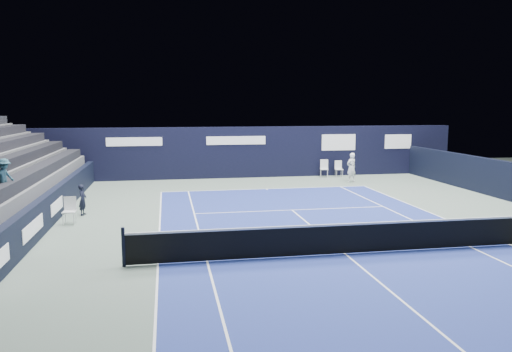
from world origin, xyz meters
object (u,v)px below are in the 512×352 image
Objects in this scene: folding_chair_back_b at (339,167)px; tennis_net at (346,238)px; line_judge_chair at (70,208)px; tennis_player at (351,167)px; folding_chair_back_a at (324,167)px.

folding_chair_back_b is 16.61m from tennis_net.
tennis_net is at bearing -28.82° from line_judge_chair.
tennis_player reaches higher than line_judge_chair.
folding_chair_back_a is 0.96m from folding_chair_back_b.
line_judge_chair is 10.40m from tennis_net.
line_judge_chair is at bearing -150.91° from tennis_player.
tennis_player is (14.10, 7.85, 0.27)m from line_judge_chair.
line_judge_chair is 0.60× the size of tennis_player.
folding_chair_back_a is 0.64× the size of tennis_player.
folding_chair_back_b is 2.34m from tennis_player.
tennis_net reaches higher than folding_chair_back_b.
tennis_player reaches higher than tennis_net.
folding_chair_back_a is 1.09× the size of folding_chair_back_b.
folding_chair_back_a is 1.07× the size of line_judge_chair.
folding_chair_back_a is at bearing 111.50° from tennis_player.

